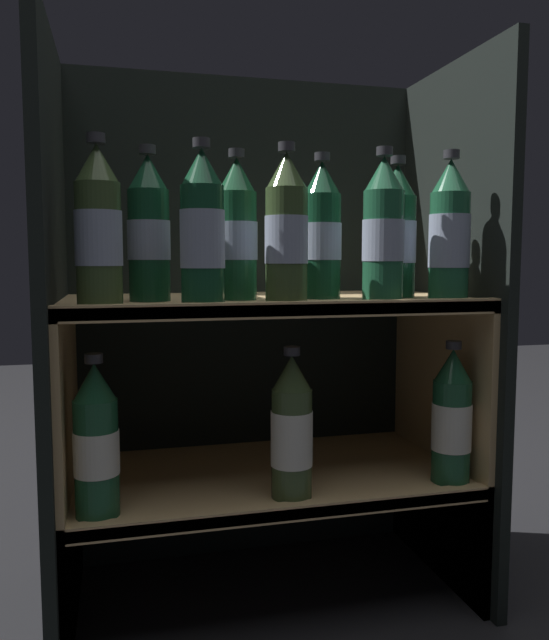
% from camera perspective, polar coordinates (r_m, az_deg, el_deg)
% --- Properties ---
extents(fridge_back_wall, '(0.74, 0.02, 0.99)m').
position_cam_1_polar(fridge_back_wall, '(1.31, -2.66, -0.08)').
color(fridge_back_wall, black).
rests_on(fridge_back_wall, ground_plane).
extents(fridge_side_left, '(0.02, 0.41, 0.99)m').
position_cam_1_polar(fridge_side_left, '(1.09, -19.46, -1.49)').
color(fridge_side_left, black).
rests_on(fridge_side_left, ground_plane).
extents(fridge_side_right, '(0.02, 0.41, 0.99)m').
position_cam_1_polar(fridge_side_right, '(1.25, 15.62, -0.52)').
color(fridge_side_right, black).
rests_on(fridge_side_right, ground_plane).
extents(shelf_lower, '(0.70, 0.37, 0.24)m').
position_cam_1_polar(shelf_lower, '(1.18, -0.55, -15.64)').
color(shelf_lower, tan).
rests_on(shelf_lower, ground_plane).
extents(shelf_upper, '(0.70, 0.37, 0.56)m').
position_cam_1_polar(shelf_upper, '(1.12, -0.59, -5.19)').
color(shelf_upper, tan).
rests_on(shelf_upper, ground_plane).
extents(bottle_upper_front_0, '(0.07, 0.07, 0.25)m').
position_cam_1_polar(bottle_upper_front_0, '(0.95, -15.81, 7.99)').
color(bottle_upper_front_0, '#384C28').
rests_on(bottle_upper_front_0, shelf_upper).
extents(bottle_upper_front_1, '(0.07, 0.07, 0.25)m').
position_cam_1_polar(bottle_upper_front_1, '(0.96, -6.61, 8.12)').
color(bottle_upper_front_1, '#144228').
rests_on(bottle_upper_front_1, shelf_upper).
extents(bottle_upper_front_2, '(0.07, 0.07, 0.25)m').
position_cam_1_polar(bottle_upper_front_2, '(0.99, 1.29, 8.12)').
color(bottle_upper_front_2, '#384C28').
rests_on(bottle_upper_front_2, shelf_upper).
extents(bottle_upper_front_3, '(0.07, 0.07, 0.25)m').
position_cam_1_polar(bottle_upper_front_3, '(1.04, 9.91, 7.92)').
color(bottle_upper_front_3, '#1E5638').
rests_on(bottle_upper_front_3, shelf_upper).
extents(bottle_upper_front_4, '(0.07, 0.07, 0.25)m').
position_cam_1_polar(bottle_upper_front_4, '(1.09, 15.70, 7.63)').
color(bottle_upper_front_4, '#1E5638').
rests_on(bottle_upper_front_4, shelf_upper).
extents(bottle_upper_back_0, '(0.07, 0.07, 0.25)m').
position_cam_1_polar(bottle_upper_back_0, '(1.03, -11.42, 7.94)').
color(bottle_upper_back_0, '#144228').
rests_on(bottle_upper_back_0, shelf_upper).
extents(bottle_upper_back_1, '(0.07, 0.07, 0.25)m').
position_cam_1_polar(bottle_upper_back_1, '(1.05, -3.45, 7.99)').
color(bottle_upper_back_1, '#194C2D').
rests_on(bottle_upper_back_1, shelf_upper).
extents(bottle_upper_back_2, '(0.07, 0.07, 0.25)m').
position_cam_1_polar(bottle_upper_back_2, '(1.08, 4.33, 7.90)').
color(bottle_upper_back_2, '#144228').
rests_on(bottle_upper_back_2, shelf_upper).
extents(bottle_upper_back_3, '(0.07, 0.07, 0.25)m').
position_cam_1_polar(bottle_upper_back_3, '(1.13, 11.12, 7.68)').
color(bottle_upper_back_3, '#144228').
rests_on(bottle_upper_back_3, shelf_upper).
extents(bottle_lower_front_0, '(0.07, 0.07, 0.25)m').
position_cam_1_polar(bottle_lower_front_0, '(0.99, -15.99, -10.78)').
color(bottle_lower_front_0, '#194C2D').
rests_on(bottle_lower_front_0, shelf_lower).
extents(bottle_lower_front_1, '(0.07, 0.07, 0.25)m').
position_cam_1_polar(bottle_lower_front_1, '(1.02, 1.58, -10.05)').
color(bottle_lower_front_1, '#384C28').
rests_on(bottle_lower_front_1, shelf_lower).
extents(bottle_lower_front_2, '(0.07, 0.07, 0.25)m').
position_cam_1_polar(bottle_lower_front_2, '(1.13, 15.89, -8.70)').
color(bottle_lower_front_2, '#194C2D').
rests_on(bottle_lower_front_2, shelf_lower).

